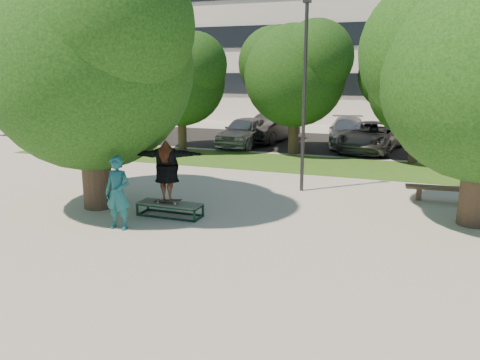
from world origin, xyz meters
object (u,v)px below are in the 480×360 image
at_px(car_silver_a, 245,131).
at_px(car_grey, 371,137).
at_px(car_silver_b, 349,132).
at_px(tree_left, 88,53).
at_px(grind_box, 170,209).
at_px(car_dark, 271,128).
at_px(bystander, 118,193).
at_px(lamppost, 304,96).
at_px(bench, 458,190).

xyz_separation_m(car_silver_a, car_grey, (6.52, 0.55, -0.05)).
height_order(car_grey, car_silver_b, car_silver_b).
height_order(tree_left, grind_box, tree_left).
distance_m(grind_box, car_silver_a, 12.77).
xyz_separation_m(tree_left, car_silver_a, (0.27, 12.41, -3.64)).
bearing_deg(car_silver_b, car_dark, 172.65).
relative_size(bystander, car_dark, 0.40).
bearing_deg(bystander, car_grey, 69.78).
relative_size(lamppost, bench, 1.98).
height_order(lamppost, car_dark, lamppost).
height_order(car_dark, car_silver_b, car_dark).
distance_m(lamppost, car_grey, 9.48).
height_order(tree_left, car_silver_b, tree_left).
relative_size(bench, car_silver_b, 0.60).
height_order(car_dark, car_grey, car_dark).
distance_m(car_dark, car_silver_b, 4.33).
bearing_deg(bench, grind_box, -156.32).
xyz_separation_m(grind_box, car_silver_a, (-2.22, 12.56, 0.60)).
relative_size(grind_box, bench, 0.58).
distance_m(lamppost, car_silver_b, 10.75).
distance_m(grind_box, bystander, 1.73).
distance_m(bench, car_dark, 13.54).
xyz_separation_m(bystander, car_dark, (-0.63, 15.78, -0.16)).
bearing_deg(car_dark, car_silver_a, -105.44).
xyz_separation_m(tree_left, lamppost, (5.29, 3.91, -1.27)).
bearing_deg(tree_left, lamppost, 36.42).
distance_m(bystander, car_silver_b, 16.34).
height_order(lamppost, car_silver_a, lamppost).
relative_size(bystander, bench, 0.61).
height_order(grind_box, car_grey, car_grey).
xyz_separation_m(grind_box, bystander, (-0.70, -1.39, 0.75)).
height_order(bystander, car_silver_a, bystander).
bearing_deg(bystander, car_silver_b, 75.76).
distance_m(lamppost, car_silver_a, 10.15).
bearing_deg(car_dark, bench, -38.25).
height_order(lamppost, grind_box, lamppost).
bearing_deg(car_dark, lamppost, -57.87).
bearing_deg(car_grey, car_dark, 176.65).
xyz_separation_m(tree_left, car_grey, (6.79, 12.95, -3.69)).
relative_size(tree_left, bench, 2.31).
bearing_deg(car_grey, bystander, -99.46).
relative_size(bench, car_grey, 0.58).
xyz_separation_m(tree_left, grind_box, (2.49, -0.15, -4.23)).
height_order(lamppost, car_silver_b, lamppost).
bearing_deg(car_silver_a, tree_left, -87.68).
relative_size(car_silver_a, car_silver_b, 0.90).
height_order(tree_left, car_dark, tree_left).
height_order(lamppost, bystander, lamppost).
bearing_deg(bystander, car_silver_a, 95.04).
bearing_deg(bench, car_silver_a, 134.37).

